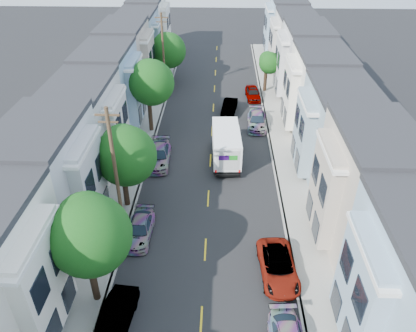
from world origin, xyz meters
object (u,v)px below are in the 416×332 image
(tree_far_r, at_px, (269,63))
(utility_pole_near, at_px, (116,173))
(parked_left_c, at_px, (140,229))
(tree_c, at_px, (125,156))
(tree_e, at_px, (167,51))
(tree_d, at_px, (150,83))
(parked_left_b, at_px, (116,319))
(parked_right_d, at_px, (253,93))
(fedex_truck, at_px, (226,144))
(tree_b, at_px, (89,236))
(lead_sedan, at_px, (229,107))
(utility_pole_far, at_px, (163,55))
(parked_left_d, at_px, (159,156))
(parked_right_b, at_px, (278,267))
(parked_right_c, at_px, (257,121))

(tree_far_r, bearing_deg, utility_pole_near, -115.76)
(utility_pole_near, relative_size, parked_left_c, 2.32)
(tree_c, distance_m, tree_e, 26.99)
(tree_d, distance_m, parked_left_c, 17.33)
(parked_left_b, bearing_deg, parked_right_d, 79.14)
(utility_pole_near, relative_size, fedex_truck, 1.51)
(tree_b, height_order, fedex_truck, tree_b)
(lead_sedan, bearing_deg, tree_c, -106.24)
(utility_pole_far, distance_m, parked_right_d, 12.09)
(parked_left_b, height_order, parked_left_d, parked_left_d)
(fedex_truck, distance_m, parked_right_b, 14.73)
(tree_b, distance_m, tree_far_r, 36.41)
(tree_b, relative_size, parked_left_c, 1.79)
(tree_far_r, height_order, parked_right_b, tree_far_r)
(tree_c, xyz_separation_m, tree_far_r, (13.19, 24.48, -0.99))
(parked_left_d, xyz_separation_m, parked_right_c, (9.80, 7.80, -0.04))
(utility_pole_near, bearing_deg, parked_left_c, -28.06)
(tree_d, xyz_separation_m, tree_far_r, (13.19, 11.51, -1.75))
(utility_pole_far, bearing_deg, fedex_truck, -63.82)
(tree_far_r, distance_m, parked_left_b, 37.84)
(tree_d, relative_size, tree_far_r, 1.51)
(tree_e, xyz_separation_m, lead_sedan, (8.20, -9.18, -3.78))
(parked_left_d, bearing_deg, parked_left_b, -92.22)
(tree_e, height_order, lead_sedan, tree_e)
(lead_sedan, bearing_deg, parked_right_b, -74.61)
(parked_left_c, relative_size, parked_right_b, 0.85)
(utility_pole_far, bearing_deg, tree_d, -90.01)
(parked_left_c, bearing_deg, parked_right_d, 70.15)
(tree_c, distance_m, parked_right_d, 25.08)
(lead_sedan, relative_size, parked_right_b, 0.84)
(lead_sedan, distance_m, parked_right_c, 4.52)
(utility_pole_far, xyz_separation_m, parked_left_c, (1.40, -26.75, -4.50))
(fedex_truck, bearing_deg, tree_far_r, 69.85)
(tree_b, bearing_deg, parked_right_b, 12.34)
(tree_c, distance_m, parked_right_b, 13.80)
(lead_sedan, bearing_deg, fedex_truck, -83.79)
(parked_left_d, bearing_deg, tree_d, 100.24)
(parked_right_b, bearing_deg, fedex_truck, 99.71)
(tree_c, xyz_separation_m, parked_left_d, (1.40, 6.63, -4.00))
(tree_d, distance_m, parked_right_c, 12.28)
(tree_e, distance_m, parked_left_d, 20.75)
(tree_d, relative_size, lead_sedan, 1.86)
(tree_far_r, distance_m, parked_left_c, 30.62)
(tree_b, xyz_separation_m, parked_left_b, (1.40, -1.93, -4.61))
(parked_left_c, bearing_deg, utility_pole_near, 152.98)
(lead_sedan, bearing_deg, tree_e, 140.22)
(tree_e, xyz_separation_m, parked_right_b, (11.20, -33.95, -3.78))
(lead_sedan, height_order, parked_right_d, parked_right_d)
(parked_right_c, bearing_deg, tree_c, -125.43)
(parked_right_c, bearing_deg, tree_e, 134.12)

